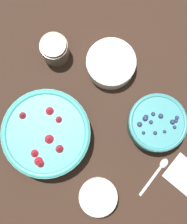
% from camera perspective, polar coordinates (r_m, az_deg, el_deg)
% --- Properties ---
extents(ground_plane, '(4.00, 4.00, 0.00)m').
position_cam_1_polar(ground_plane, '(0.95, 1.81, -2.79)').
color(ground_plane, black).
extents(bowl_strawberries, '(0.25, 0.25, 0.10)m').
position_cam_1_polar(bowl_strawberries, '(0.91, -8.54, -3.99)').
color(bowl_strawberries, teal).
rests_on(bowl_strawberries, ground_plane).
extents(bowl_blueberries, '(0.17, 0.17, 0.07)m').
position_cam_1_polar(bowl_blueberries, '(0.93, 11.48, -2.01)').
color(bowl_blueberries, teal).
rests_on(bowl_blueberries, ground_plane).
extents(bowl_bananas, '(0.15, 0.15, 0.06)m').
position_cam_1_polar(bowl_bananas, '(0.96, 3.20, 8.86)').
color(bowl_bananas, silver).
rests_on(bowl_bananas, ground_plane).
extents(bowl_cream, '(0.11, 0.11, 0.06)m').
position_cam_1_polar(bowl_cream, '(0.92, 0.86, -15.23)').
color(bowl_cream, silver).
rests_on(bowl_cream, ground_plane).
extents(jar_chocolate, '(0.08, 0.08, 0.09)m').
position_cam_1_polar(jar_chocolate, '(0.97, -7.06, 11.19)').
color(jar_chocolate, brown).
rests_on(jar_chocolate, ground_plane).
extents(spoon, '(0.03, 0.14, 0.01)m').
position_cam_1_polar(spoon, '(0.96, 11.92, -10.22)').
color(spoon, '#B2B2B7').
rests_on(spoon, ground_plane).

